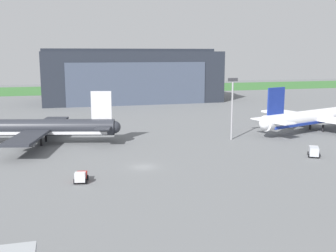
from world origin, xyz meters
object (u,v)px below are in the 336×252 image
airliner_far_left (321,117)px  maintenance_hangar (131,76)px  fuel_bowser (314,151)px  apron_light_mast (232,103)px  pushback_tractor (81,177)px  airliner_far_right (37,128)px

airliner_far_left → maintenance_hangar: bearing=115.1°
airliner_far_left → fuel_bowser: (-19.57, -25.55, -2.62)m
maintenance_hangar → apron_light_mast: (9.92, -89.34, -1.89)m
maintenance_hangar → airliner_far_left: maintenance_hangar is taller
pushback_tractor → fuel_bowser: 48.21m
maintenance_hangar → airliner_far_left: bearing=-64.9°
maintenance_hangar → apron_light_mast: 89.91m
fuel_bowser → maintenance_hangar: bearing=100.2°
pushback_tractor → airliner_far_right: bearing=104.6°
airliner_far_left → pushback_tractor: airliner_far_left is taller
pushback_tractor → apron_light_mast: apron_light_mast is taller
fuel_bowser → pushback_tractor: bearing=-174.0°
maintenance_hangar → fuel_bowser: maintenance_hangar is taller
fuel_bowser → apron_light_mast: apron_light_mast is taller
airliner_far_right → fuel_bowser: bearing=-26.1°
apron_light_mast → maintenance_hangar: bearing=96.3°
airliner_far_left → apron_light_mast: (-29.35, -5.42, 5.40)m
maintenance_hangar → airliner_far_left: size_ratio=1.67×
apron_light_mast → airliner_far_left: bearing=10.5°
airliner_far_right → fuel_bowser: 62.95m
pushback_tractor → airliner_far_left: bearing=24.4°
maintenance_hangar → apron_light_mast: size_ratio=4.97×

